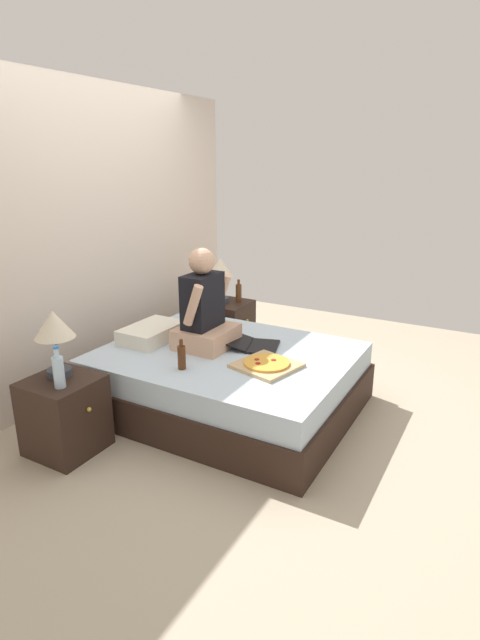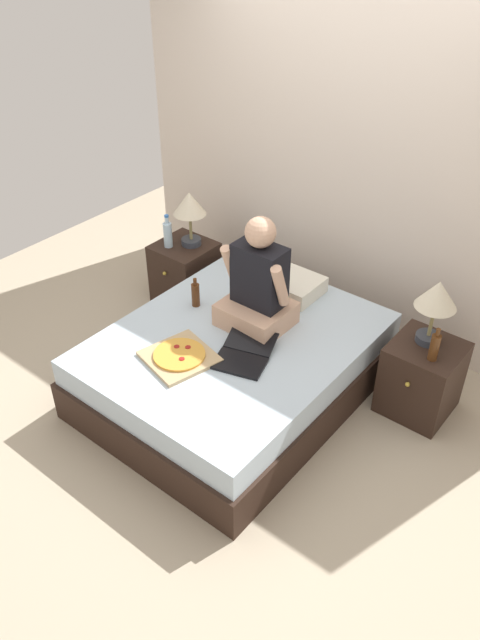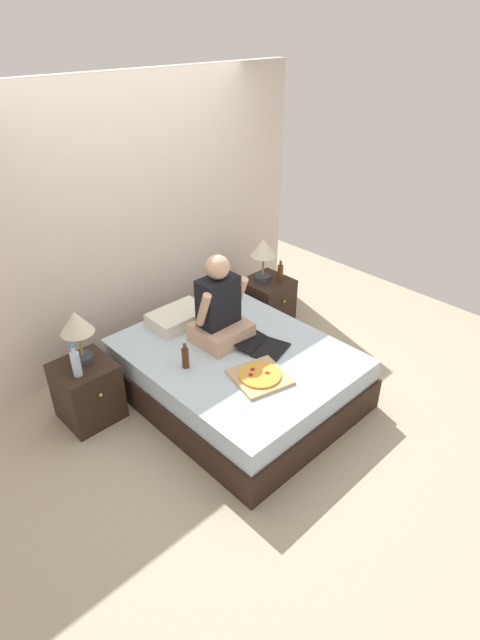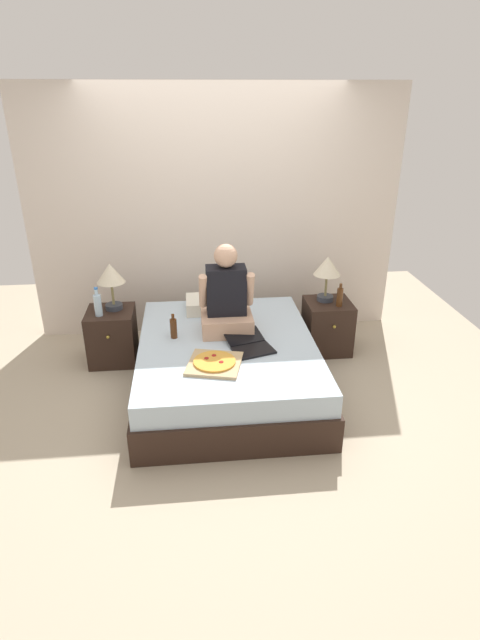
{
  "view_description": "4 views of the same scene",
  "coord_description": "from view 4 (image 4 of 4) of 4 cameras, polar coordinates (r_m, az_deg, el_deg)",
  "views": [
    {
      "loc": [
        -3.08,
        -1.84,
        1.89
      ],
      "look_at": [
        -0.06,
        -0.14,
        0.77
      ],
      "focal_mm": 28.0,
      "sensor_mm": 36.0,
      "label": 1
    },
    {
      "loc": [
        2.08,
        -2.53,
        2.96
      ],
      "look_at": [
        0.12,
        -0.1,
        0.72
      ],
      "focal_mm": 35.0,
      "sensor_mm": 36.0,
      "label": 2
    },
    {
      "loc": [
        -2.34,
        -2.49,
        2.87
      ],
      "look_at": [
        -0.03,
        -0.08,
        0.82
      ],
      "focal_mm": 28.0,
      "sensor_mm": 36.0,
      "label": 3
    },
    {
      "loc": [
        -0.28,
        -3.76,
        2.42
      ],
      "look_at": [
        0.12,
        0.04,
        0.65
      ],
      "focal_mm": 28.0,
      "sensor_mm": 36.0,
      "label": 4
    }
  ],
  "objects": [
    {
      "name": "nightstand_right",
      "position": [
        5.08,
        9.93,
        -0.68
      ],
      "size": [
        0.44,
        0.47,
        0.52
      ],
      "color": "black",
      "rests_on": "ground"
    },
    {
      "name": "person_seated",
      "position": [
        4.31,
        -1.57,
        2.32
      ],
      "size": [
        0.47,
        0.4,
        0.78
      ],
      "color": "tan",
      "rests_on": "bed"
    },
    {
      "name": "nightstand_left",
      "position": [
        4.96,
        -14.38,
        -1.77
      ],
      "size": [
        0.44,
        0.47,
        0.52
      ],
      "color": "black",
      "rests_on": "ground"
    },
    {
      "name": "laptop",
      "position": [
        4.12,
        1.17,
        -2.93
      ],
      "size": [
        0.42,
        0.49,
        0.07
      ],
      "color": "black",
      "rests_on": "bed"
    },
    {
      "name": "ground_plane",
      "position": [
        4.48,
        -1.44,
        -7.83
      ],
      "size": [
        5.76,
        5.76,
        0.0
      ],
      "primitive_type": "plane",
      "color": "tan"
    },
    {
      "name": "bed",
      "position": [
        4.35,
        -1.47,
        -5.23
      ],
      "size": [
        1.52,
        1.91,
        0.48
      ],
      "color": "black",
      "rests_on": "ground"
    },
    {
      "name": "beer_bottle_on_bed",
      "position": [
        4.29,
        -7.6,
        -0.91
      ],
      "size": [
        0.06,
        0.06,
        0.22
      ],
      "color": "#4C2811",
      "rests_on": "bed"
    },
    {
      "name": "water_bottle",
      "position": [
        4.74,
        -15.94,
        1.73
      ],
      "size": [
        0.07,
        0.07,
        0.28
      ],
      "color": "silver",
      "rests_on": "nightstand_left"
    },
    {
      "name": "lamp_on_right_nightstand",
      "position": [
        4.89,
        9.94,
        5.76
      ],
      "size": [
        0.26,
        0.26,
        0.45
      ],
      "color": "#333842",
      "rests_on": "nightstand_right"
    },
    {
      "name": "pizza_box",
      "position": [
        3.87,
        -2.93,
        -4.93
      ],
      "size": [
        0.49,
        0.49,
        0.05
      ],
      "color": "tan",
      "rests_on": "bed"
    },
    {
      "name": "beer_bottle",
      "position": [
        4.87,
        11.34,
        2.63
      ],
      "size": [
        0.06,
        0.06,
        0.23
      ],
      "color": "#512D14",
      "rests_on": "nightstand_right"
    },
    {
      "name": "wall_back",
      "position": [
        5.21,
        -2.78,
        11.89
      ],
      "size": [
        3.76,
        0.12,
        2.5
      ],
      "primitive_type": "cube",
      "color": "beige",
      "rests_on": "ground"
    },
    {
      "name": "lamp_on_left_nightstand",
      "position": [
        4.77,
        -14.57,
        4.83
      ],
      "size": [
        0.26,
        0.26,
        0.45
      ],
      "color": "#333842",
      "rests_on": "nightstand_left"
    },
    {
      "name": "pillow",
      "position": [
        4.82,
        -3.07,
        1.84
      ],
      "size": [
        0.52,
        0.34,
        0.12
      ],
      "primitive_type": "cube",
      "color": "silver",
      "rests_on": "bed"
    }
  ]
}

